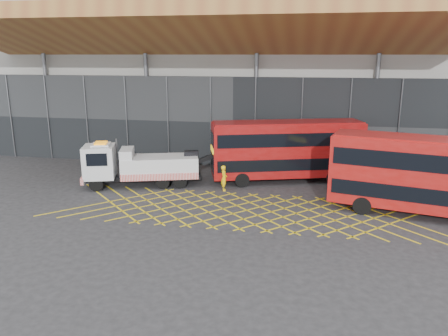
% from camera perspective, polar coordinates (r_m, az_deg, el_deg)
% --- Properties ---
extents(ground_plane, '(120.00, 120.00, 0.00)m').
position_cam_1_polar(ground_plane, '(29.75, -6.24, -4.93)').
color(ground_plane, '#262629').
extents(road_markings, '(26.36, 7.16, 0.01)m').
position_cam_1_polar(road_markings, '(28.79, 3.00, -5.52)').
color(road_markings, yellow).
rests_on(road_markings, ground_plane).
extents(construction_building, '(55.00, 23.97, 18.00)m').
position_cam_1_polar(construction_building, '(45.65, 2.58, 13.45)').
color(construction_building, gray).
rests_on(construction_building, ground_plane).
extents(recovery_truck, '(10.19, 4.86, 3.58)m').
position_cam_1_polar(recovery_truck, '(34.16, -11.27, 0.35)').
color(recovery_truck, black).
rests_on(recovery_truck, ground_plane).
extents(bus_towed, '(12.14, 6.09, 4.84)m').
position_cam_1_polar(bus_towed, '(34.95, 8.19, 2.55)').
color(bus_towed, maroon).
rests_on(bus_towed, ground_plane).
extents(bus_second, '(12.60, 5.73, 5.01)m').
position_cam_1_polar(bus_second, '(29.74, 25.67, -0.73)').
color(bus_second, '#9E0F0C').
rests_on(bus_second, ground_plane).
extents(worker, '(0.65, 0.81, 1.92)m').
position_cam_1_polar(worker, '(32.56, 0.00, -1.33)').
color(worker, yellow).
rests_on(worker, ground_plane).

